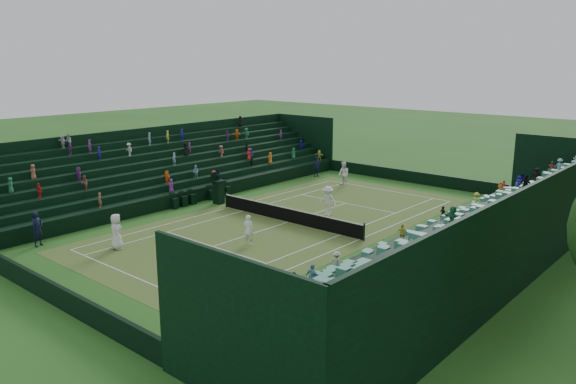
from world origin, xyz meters
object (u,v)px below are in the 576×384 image
Objects in this scene: tennis_net at (288,214)px; umpire_chair at (218,189)px; player_far_east at (328,201)px; player_far_west at (344,174)px; player_near_west at (116,232)px; player_near_east at (248,230)px.

umpire_chair reaches higher than tennis_net.
umpire_chair is 1.27× the size of player_far_east.
tennis_net is at bearing -117.96° from player_far_east.
player_far_east is (4.46, -8.08, -0.00)m from player_far_west.
umpire_chair reaches higher than player_near_west.
tennis_net is 10.75m from player_near_west.
umpire_chair is 8.34m from player_far_east.
player_near_east is 16.62m from player_far_west.
player_near_west is 21.16m from player_far_west.
player_far_east is at bearing 73.09° from tennis_net.
player_near_east is (4.96, 5.25, -0.12)m from player_near_west.
umpire_chair is at bearing -87.45° from player_far_west.
player_near_east is (8.26, -5.22, -0.21)m from umpire_chair.
player_near_east is at bearing -75.42° from tennis_net.
umpire_chair is 10.97m from player_near_west.
tennis_net is 11.65m from player_far_west.
umpire_chair is 11.24m from player_far_west.
player_far_west reaches higher than player_near_west.
umpire_chair is 9.77m from player_near_east.
tennis_net is 4.59× the size of umpire_chair.
player_near_east is at bearing -52.75° from player_far_west.
player_far_east is (-0.34, 7.84, 0.12)m from player_near_east.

